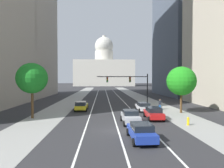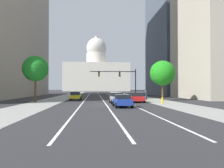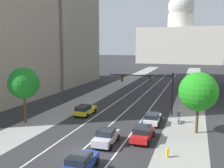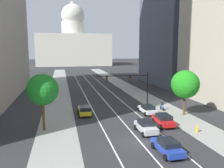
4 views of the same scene
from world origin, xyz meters
TOP-DOWN VIEW (x-y plane):
  - ground_plane at (0.00, 40.00)m, footprint 400.00×400.00m
  - sidewalk_left at (-8.98, 35.00)m, footprint 4.87×130.00m
  - sidewalk_right at (8.98, 35.00)m, footprint 4.87×130.00m
  - lane_stripe_left at (-3.27, 25.00)m, footprint 0.16×90.00m
  - lane_stripe_center at (0.00, 25.00)m, footprint 0.16×90.00m
  - lane_stripe_right at (3.27, 25.00)m, footprint 0.16×90.00m
  - office_tower_far_left at (-25.42, 39.51)m, footprint 16.22×23.99m
  - office_tower_far_right at (28.12, 41.31)m, footprint 21.77×25.63m
  - capitol_building at (0.00, 135.43)m, footprint 45.68×27.73m
  - car_red at (4.91, 5.06)m, footprint 2.03×4.28m
  - car_blue at (1.64, -3.21)m, footprint 2.04×4.23m
  - car_silver at (1.64, 2.89)m, footprint 1.99×4.09m
  - car_yellow at (-4.91, 12.33)m, footprint 1.97×4.23m
  - car_white at (4.91, 11.21)m, footprint 2.07×4.47m
  - traffic_signal_mast at (3.69, 16.43)m, footprint 9.44×0.39m
  - fire_hydrant at (7.81, 1.66)m, footprint 0.26×0.35m
  - cyclist at (8.07, 12.66)m, footprint 0.36×1.70m
  - street_tree_near_left at (-10.57, 6.44)m, footprint 3.93×3.93m
  - street_tree_mid_right at (10.25, 9.33)m, footprint 4.33×4.33m

SIDE VIEW (x-z plane):
  - ground_plane at x=0.00m, z-range 0.00..0.00m
  - sidewalk_left at x=-8.98m, z-range 0.00..0.01m
  - sidewalk_right at x=8.98m, z-range 0.00..0.01m
  - lane_stripe_left at x=-3.27m, z-range 0.01..0.02m
  - lane_stripe_center at x=0.00m, z-range 0.01..0.02m
  - lane_stripe_right at x=3.27m, z-range 0.01..0.02m
  - fire_hydrant at x=7.81m, z-range 0.01..0.92m
  - car_white at x=4.91m, z-range 0.04..1.44m
  - car_blue at x=1.64m, z-range 0.03..1.48m
  - car_silver at x=1.64m, z-range 0.02..1.55m
  - car_yellow at x=-4.91m, z-range 0.03..1.55m
  - car_red at x=4.91m, z-range 0.04..1.56m
  - cyclist at x=8.07m, z-range -0.01..1.71m
  - traffic_signal_mast at x=3.69m, z-range 1.38..7.43m
  - street_tree_mid_right at x=10.25m, z-range 1.30..8.25m
  - street_tree_near_left at x=-10.57m, z-range 1.58..8.73m
  - capitol_building at x=0.00m, z-range -7.11..33.06m
  - office_tower_far_left at x=-25.42m, z-range 0.04..38.39m
  - office_tower_far_right at x=28.12m, z-range 0.04..43.10m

